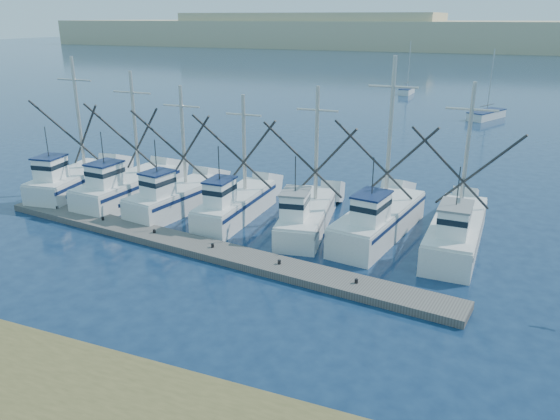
% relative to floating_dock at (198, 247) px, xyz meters
% --- Properties ---
extents(ground, '(500.00, 500.00, 0.00)m').
position_rel_floating_dock_xyz_m(ground, '(7.39, -6.15, -0.19)').
color(ground, '#0D203C').
rests_on(ground, ground).
extents(floating_dock, '(27.92, 5.58, 0.37)m').
position_rel_floating_dock_xyz_m(floating_dock, '(0.00, 0.00, 0.00)').
color(floating_dock, '#605C56').
rests_on(floating_dock, ground).
extents(dune_ridge, '(360.00, 60.00, 10.00)m').
position_rel_floating_dock_xyz_m(dune_ridge, '(7.39, 203.85, 4.81)').
color(dune_ridge, tan).
rests_on(dune_ridge, ground).
extents(trawler_fleet, '(28.07, 9.00, 9.73)m').
position_rel_floating_dock_xyz_m(trawler_fleet, '(0.16, 4.97, 0.80)').
color(trawler_fleet, silver).
rests_on(trawler_fleet, ground).
extents(sailboat_near, '(4.30, 6.29, 8.10)m').
position_rel_floating_dock_xyz_m(sailboat_near, '(12.05, 47.41, 0.30)').
color(sailboat_near, silver).
rests_on(sailboat_near, ground).
extents(sailboat_far, '(1.71, 5.02, 8.10)m').
position_rel_floating_dock_xyz_m(sailboat_far, '(-0.80, 66.16, 0.32)').
color(sailboat_far, silver).
rests_on(sailboat_far, ground).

